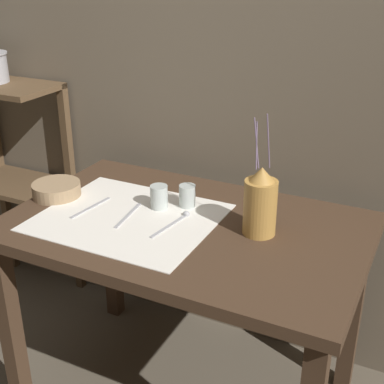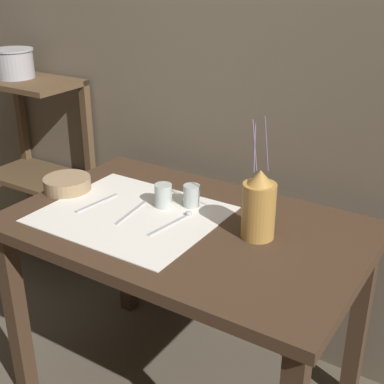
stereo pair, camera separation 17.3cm
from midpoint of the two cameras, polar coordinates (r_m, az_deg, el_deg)
The scene contains 11 objects.
stone_wall_back at distance 2.06m, azimuth 3.05°, elevation 13.48°, with size 7.00×0.06×2.40m.
wooden_table at distance 1.84m, azimuth -3.44°, elevation -6.24°, with size 1.20×0.76×0.75m.
wooden_shelf_unit at distance 2.65m, azimuth -19.98°, elevation 4.05°, with size 0.49×0.29×1.06m.
linen_cloth at distance 1.85m, azimuth -9.46°, elevation -2.74°, with size 0.59×0.50×0.00m.
pitcher_with_flowers at distance 1.69m, azimuth 4.40°, elevation -1.29°, with size 0.11×0.11×0.40m.
wooden_bowl at distance 2.06m, azimuth -16.61°, elevation 0.20°, with size 0.18×0.18×0.05m.
glass_tumbler_near at distance 1.88m, azimuth -6.17°, elevation -0.58°, with size 0.06×0.06×0.08m.
glass_tumbler_far at distance 1.89m, azimuth -3.13°, elevation -0.47°, with size 0.06×0.06×0.08m.
fork_outer at distance 1.94m, azimuth -13.28°, elevation -1.69°, with size 0.04×0.19×0.00m.
fork_inner at distance 1.86m, azimuth -9.51°, elevation -2.54°, with size 0.04×0.19×0.00m.
spoon_inner at distance 1.81m, azimuth -4.06°, elevation -2.93°, with size 0.05×0.21×0.02m.
Camera 1 is at (0.73, -1.42, 1.58)m, focal length 50.00 mm.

